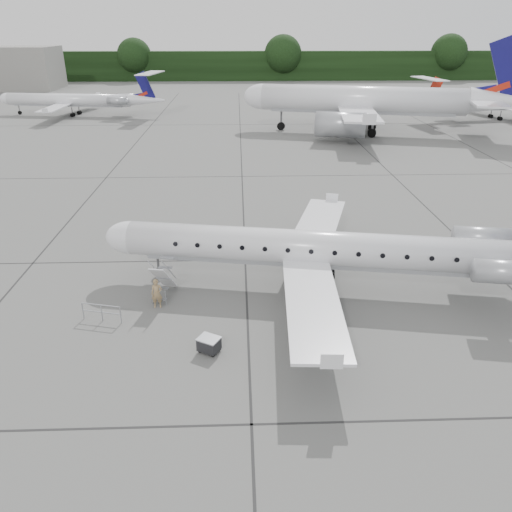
{
  "coord_description": "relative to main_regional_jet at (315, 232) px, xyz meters",
  "views": [
    {
      "loc": [
        -4.85,
        -24.56,
        14.52
      ],
      "look_at": [
        -3.9,
        1.89,
        2.3
      ],
      "focal_mm": 35.0,
      "sensor_mm": 36.0,
      "label": 1
    }
  ],
  "objects": [
    {
      "name": "ground",
      "position": [
        0.45,
        -2.13,
        -3.68
      ],
      "size": [
        320.0,
        320.0,
        0.0
      ],
      "primitive_type": "plane",
      "color": "#61615F",
      "rests_on": "ground"
    },
    {
      "name": "airstair",
      "position": [
        -8.86,
        -0.69,
        -2.53
      ],
      "size": [
        1.23,
        2.4,
        2.31
      ],
      "primitive_type": null,
      "rotation": [
        0.0,
        0.0,
        -0.17
      ],
      "color": "silver",
      "rests_on": "ground"
    },
    {
      "name": "bg_narrowbody",
      "position": [
        13.65,
        47.91,
        3.02
      ],
      "size": [
        42.81,
        35.23,
        13.41
      ],
      "primitive_type": null,
      "rotation": [
        0.0,
        0.0,
        -0.25
      ],
      "color": "silver",
      "rests_on": "ground"
    },
    {
      "name": "safety_railing",
      "position": [
        -11.87,
        -3.36,
        -3.18
      ],
      "size": [
        2.15,
        0.61,
        1.0
      ],
      "primitive_type": null,
      "rotation": [
        0.0,
        0.0,
        -0.24
      ],
      "color": "#96999E",
      "rests_on": "ground"
    },
    {
      "name": "passenger",
      "position": [
        -9.09,
        -1.97,
        -2.82
      ],
      "size": [
        0.66,
        0.46,
        1.73
      ],
      "primitive_type": "imported",
      "rotation": [
        0.0,
        0.0,
        0.07
      ],
      "color": "#967A51",
      "rests_on": "ground"
    },
    {
      "name": "bg_regional_left",
      "position": [
        -34.19,
        65.77,
        0.07
      ],
      "size": [
        31.42,
        24.73,
        7.5
      ],
      "primitive_type": null,
      "rotation": [
        0.0,
        0.0,
        -0.15
      ],
      "color": "silver",
      "rests_on": "ground"
    },
    {
      "name": "bg_regional_right",
      "position": [
        40.75,
        59.49,
        -0.17
      ],
      "size": [
        29.54,
        23.36,
        7.02
      ],
      "primitive_type": null,
      "rotation": [
        0.0,
        0.0,
        3.3
      ],
      "color": "silver",
      "rests_on": "ground"
    },
    {
      "name": "treeline",
      "position": [
        0.45,
        127.87,
        0.32
      ],
      "size": [
        260.0,
        4.0,
        8.0
      ],
      "primitive_type": "cube",
      "color": "black",
      "rests_on": "ground"
    },
    {
      "name": "main_regional_jet",
      "position": [
        0.0,
        0.0,
        0.0
      ],
      "size": [
        31.89,
        25.36,
        7.37
      ],
      "primitive_type": null,
      "rotation": [
        0.0,
        0.0,
        -0.17
      ],
      "color": "silver",
      "rests_on": "ground"
    },
    {
      "name": "baggage_cart",
      "position": [
        -5.96,
        -6.37,
        -3.26
      ],
      "size": [
        1.24,
        1.17,
        0.84
      ],
      "primitive_type": null,
      "rotation": [
        0.0,
        0.0,
        -0.52
      ],
      "color": "black",
      "rests_on": "ground"
    }
  ]
}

